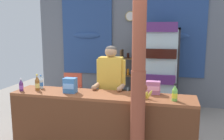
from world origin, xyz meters
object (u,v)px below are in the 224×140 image
at_px(plastic_lawn_chair, 72,90).
at_px(snack_box_wafer, 153,88).
at_px(banana_bunch, 143,94).
at_px(soda_bottle_water, 41,83).
at_px(soda_bottle_orange_soda, 136,85).
at_px(stall_counter, 100,120).
at_px(snack_box_biscuit, 70,85).
at_px(shopkeeper, 111,82).
at_px(soda_bottle_lime_soda, 175,94).
at_px(timber_post, 139,75).
at_px(bottle_shelf_rack, 131,77).
at_px(soda_bottle_grape_soda, 21,86).
at_px(drink_fridge, 161,64).
at_px(soda_bottle_iced_tea, 37,84).

relative_size(plastic_lawn_chair, snack_box_wafer, 4.26).
bearing_deg(banana_bunch, soda_bottle_water, 172.38).
bearing_deg(soda_bottle_orange_soda, snack_box_wafer, 14.68).
xyz_separation_m(stall_counter, snack_box_biscuit, (-0.47, 0.07, 0.47)).
bearing_deg(banana_bunch, plastic_lawn_chair, 135.91).
relative_size(stall_counter, snack_box_wafer, 13.31).
relative_size(shopkeeper, soda_bottle_lime_soda, 6.74).
xyz_separation_m(soda_bottle_lime_soda, snack_box_wafer, (-0.30, 0.28, -0.00)).
xyz_separation_m(timber_post, soda_bottle_water, (-1.63, 0.51, -0.29)).
height_order(shopkeeper, soda_bottle_water, shopkeeper).
relative_size(shopkeeper, banana_bunch, 5.84).
height_order(bottle_shelf_rack, soda_bottle_lime_soda, bottle_shelf_rack).
height_order(soda_bottle_water, soda_bottle_grape_soda, soda_bottle_water).
distance_m(timber_post, bottle_shelf_rack, 2.86).
bearing_deg(soda_bottle_water, timber_post, -17.22).
bearing_deg(soda_bottle_grape_soda, soda_bottle_lime_soda, 0.77).
bearing_deg(drink_fridge, soda_bottle_lime_soda, -82.94).
bearing_deg(snack_box_wafer, banana_bunch, -111.80).
distance_m(soda_bottle_water, soda_bottle_grape_soda, 0.31).
xyz_separation_m(plastic_lawn_chair, soda_bottle_grape_soda, (-0.06, -1.75, 0.50)).
bearing_deg(bottle_shelf_rack, soda_bottle_iced_tea, -113.84).
bearing_deg(soda_bottle_orange_soda, soda_bottle_iced_tea, -174.17).
height_order(soda_bottle_orange_soda, soda_bottle_iced_tea, soda_bottle_orange_soda).
height_order(stall_counter, soda_bottle_grape_soda, soda_bottle_grape_soda).
height_order(bottle_shelf_rack, snack_box_biscuit, bottle_shelf_rack).
relative_size(soda_bottle_iced_tea, snack_box_wafer, 1.26).
distance_m(soda_bottle_water, banana_bunch, 1.67).
xyz_separation_m(drink_fridge, soda_bottle_orange_soda, (-0.28, -1.98, -0.04)).
bearing_deg(soda_bottle_water, stall_counter, -11.98).
xyz_separation_m(soda_bottle_orange_soda, banana_bunch, (0.13, -0.23, -0.08)).
xyz_separation_m(drink_fridge, soda_bottle_iced_tea, (-1.78, -2.13, -0.08)).
xyz_separation_m(stall_counter, soda_bottle_iced_tea, (-1.02, 0.08, 0.46)).
xyz_separation_m(snack_box_wafer, snack_box_biscuit, (-1.20, -0.22, 0.02)).
bearing_deg(soda_bottle_orange_soda, banana_bunch, -60.60).
height_order(soda_bottle_water, snack_box_wafer, soda_bottle_water).
bearing_deg(plastic_lawn_chair, snack_box_biscuit, -66.99).
relative_size(soda_bottle_iced_tea, banana_bunch, 0.94).
bearing_deg(soda_bottle_grape_soda, banana_bunch, 0.57).
xyz_separation_m(soda_bottle_grape_soda, soda_bottle_lime_soda, (2.27, 0.03, 0.01)).
distance_m(plastic_lawn_chair, soda_bottle_orange_soda, 2.31).
relative_size(stall_counter, plastic_lawn_chair, 3.12).
distance_m(drink_fridge, shopkeeper, 1.80).
xyz_separation_m(soda_bottle_water, banana_bunch, (1.65, -0.22, -0.03)).
relative_size(plastic_lawn_chair, shopkeeper, 0.54).
distance_m(shopkeeper, banana_bunch, 0.82).
xyz_separation_m(bottle_shelf_rack, soda_bottle_water, (-1.08, -2.25, 0.29)).
relative_size(drink_fridge, soda_bottle_lime_soda, 8.48).
xyz_separation_m(soda_bottle_iced_tea, snack_box_biscuit, (0.55, -0.01, 0.00)).
relative_size(stall_counter, soda_bottle_iced_tea, 10.54).
height_order(drink_fridge, soda_bottle_lime_soda, drink_fridge).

